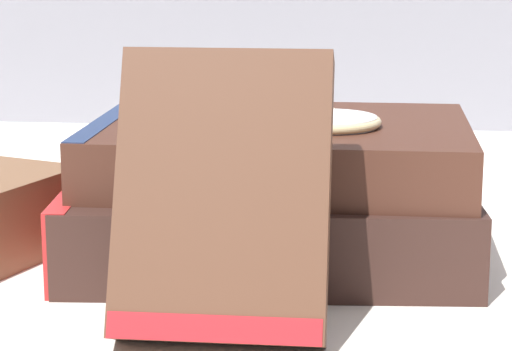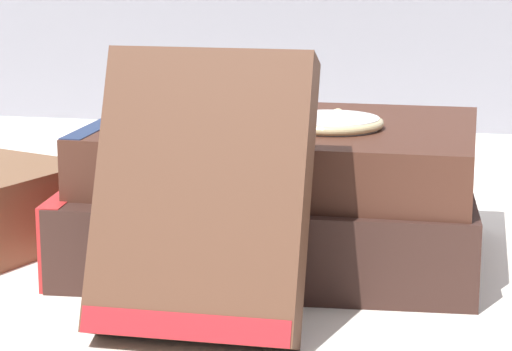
{
  "view_description": "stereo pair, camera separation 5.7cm",
  "coord_description": "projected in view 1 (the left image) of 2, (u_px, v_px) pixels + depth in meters",
  "views": [
    {
      "loc": [
        0.06,
        -0.57,
        0.18
      ],
      "look_at": [
        -0.01,
        -0.0,
        0.05
      ],
      "focal_mm": 75.0,
      "sensor_mm": 36.0,
      "label": 1
    },
    {
      "loc": [
        0.11,
        -0.56,
        0.18
      ],
      "look_at": [
        -0.01,
        -0.0,
        0.05
      ],
      "focal_mm": 75.0,
      "sensor_mm": 36.0,
      "label": 2
    }
  ],
  "objects": [
    {
      "name": "ground_plane",
      "position": [
        267.0,
        267.0,
        0.6
      ],
      "size": [
        3.0,
        3.0,
        0.0
      ],
      "primitive_type": "plane",
      "color": "silver"
    },
    {
      "name": "book_leaning_front",
      "position": [
        223.0,
        207.0,
        0.49
      ],
      "size": [
        0.1,
        0.07,
        0.13
      ],
      "rotation": [
        -0.4,
        0.0,
        0.0
      ],
      "color": "#4C2D1E",
      "rests_on": "ground_plane"
    },
    {
      "name": "book_flat_bottom",
      "position": [
        256.0,
        219.0,
        0.62
      ],
      "size": [
        0.23,
        0.18,
        0.05
      ],
      "rotation": [
        0.0,
        0.0,
        0.07
      ],
      "color": "#331E19",
      "rests_on": "ground_plane"
    },
    {
      "name": "pocket_watch",
      "position": [
        329.0,
        121.0,
        0.59
      ],
      "size": [
        0.06,
        0.06,
        0.01
      ],
      "color": "silver",
      "rests_on": "book_flat_top"
    },
    {
      "name": "reading_glasses",
      "position": [
        243.0,
        182.0,
        0.8
      ],
      "size": [
        0.11,
        0.06,
        0.0
      ],
      "rotation": [
        0.0,
        0.0,
        -0.11
      ],
      "color": "#4C3828",
      "rests_on": "ground_plane"
    },
    {
      "name": "book_flat_top",
      "position": [
        271.0,
        150.0,
        0.61
      ],
      "size": [
        0.21,
        0.16,
        0.03
      ],
      "rotation": [
        0.0,
        0.0,
        -0.0
      ],
      "color": "#422319",
      "rests_on": "book_flat_bottom"
    }
  ]
}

